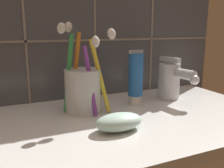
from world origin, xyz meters
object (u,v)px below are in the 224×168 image
(toothbrush_cup, at_px, (83,88))
(sink_faucet, at_px, (171,79))
(toothpaste_tube, at_px, (136,78))
(soap_bar, at_px, (119,122))

(toothbrush_cup, relative_size, sink_faucet, 1.63)
(toothpaste_tube, height_order, sink_faucet, toothpaste_tube)
(toothbrush_cup, height_order, sink_faucet, toothbrush_cup)
(toothbrush_cup, distance_m, sink_faucet, 0.23)
(toothpaste_tube, distance_m, soap_bar, 0.17)
(toothpaste_tube, relative_size, sink_faucet, 1.09)
(toothpaste_tube, bearing_deg, toothbrush_cup, -179.63)
(toothbrush_cup, distance_m, toothpaste_tube, 0.13)
(toothpaste_tube, bearing_deg, sink_faucet, 1.01)
(toothbrush_cup, relative_size, soap_bar, 2.16)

